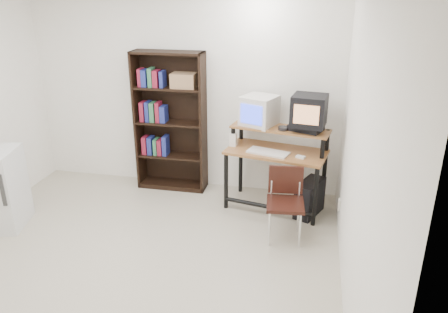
% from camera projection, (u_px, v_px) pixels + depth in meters
% --- Properties ---
extents(floor, '(4.00, 4.00, 0.01)m').
position_uv_depth(floor, '(128.00, 268.00, 4.21)').
color(floor, '#BFB59E').
rests_on(floor, ground).
extents(back_wall, '(4.00, 0.01, 2.60)m').
position_uv_depth(back_wall, '(184.00, 89.00, 5.55)').
color(back_wall, white).
rests_on(back_wall, floor).
extents(right_wall, '(0.01, 4.00, 2.60)m').
position_uv_depth(right_wall, '(359.00, 158.00, 3.35)').
color(right_wall, white).
rests_on(right_wall, floor).
extents(computer_desk, '(1.23, 0.78, 0.98)m').
position_uv_depth(computer_desk, '(277.00, 154.00, 5.12)').
color(computer_desk, '#965F31').
rests_on(computer_desk, floor).
extents(crt_monitor, '(0.48, 0.48, 0.35)m').
position_uv_depth(crt_monitor, '(259.00, 111.00, 5.16)').
color(crt_monitor, silver).
rests_on(crt_monitor, computer_desk).
extents(vcr, '(0.43, 0.37, 0.08)m').
position_uv_depth(vcr, '(306.00, 128.00, 4.99)').
color(vcr, black).
rests_on(vcr, computer_desk).
extents(crt_tv, '(0.42, 0.41, 0.35)m').
position_uv_depth(crt_tv, '(309.00, 111.00, 4.88)').
color(crt_tv, black).
rests_on(crt_tv, vcr).
extents(cd_spindle, '(0.15, 0.15, 0.05)m').
position_uv_depth(cd_spindle, '(283.00, 129.00, 5.00)').
color(cd_spindle, '#26262B').
rests_on(cd_spindle, computer_desk).
extents(keyboard, '(0.51, 0.33, 0.03)m').
position_uv_depth(keyboard, '(268.00, 153.00, 5.01)').
color(keyboard, silver).
rests_on(keyboard, computer_desk).
extents(mousepad, '(0.24, 0.21, 0.01)m').
position_uv_depth(mousepad, '(299.00, 158.00, 4.89)').
color(mousepad, black).
rests_on(mousepad, computer_desk).
extents(mouse, '(0.12, 0.10, 0.03)m').
position_uv_depth(mouse, '(300.00, 157.00, 4.87)').
color(mouse, white).
rests_on(mouse, mousepad).
extents(desk_speaker, '(0.09, 0.08, 0.17)m').
position_uv_depth(desk_speaker, '(233.00, 140.00, 5.21)').
color(desk_speaker, silver).
rests_on(desk_speaker, computer_desk).
extents(pc_tower, '(0.36, 0.49, 0.42)m').
position_uv_depth(pc_tower, '(309.00, 198.00, 5.11)').
color(pc_tower, black).
rests_on(pc_tower, floor).
extents(school_chair, '(0.42, 0.42, 0.77)m').
position_uv_depth(school_chair, '(285.00, 196.00, 4.57)').
color(school_chair, black).
rests_on(school_chair, floor).
extents(bookshelf, '(0.90, 0.30, 1.79)m').
position_uv_depth(bookshelf, '(171.00, 120.00, 5.59)').
color(bookshelf, black).
rests_on(bookshelf, floor).
extents(wall_outlet, '(0.02, 0.08, 0.12)m').
position_uv_depth(wall_outlet, '(339.00, 204.00, 4.76)').
color(wall_outlet, beige).
rests_on(wall_outlet, right_wall).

